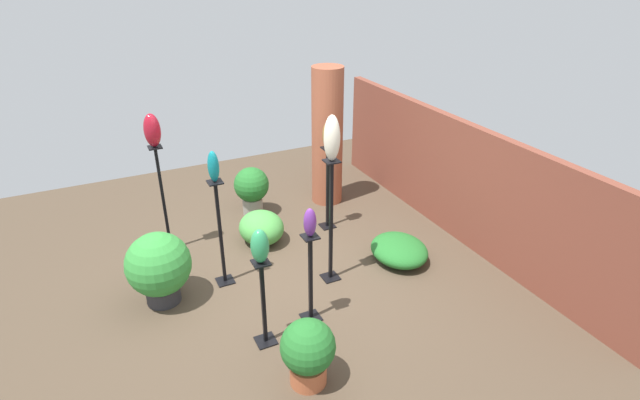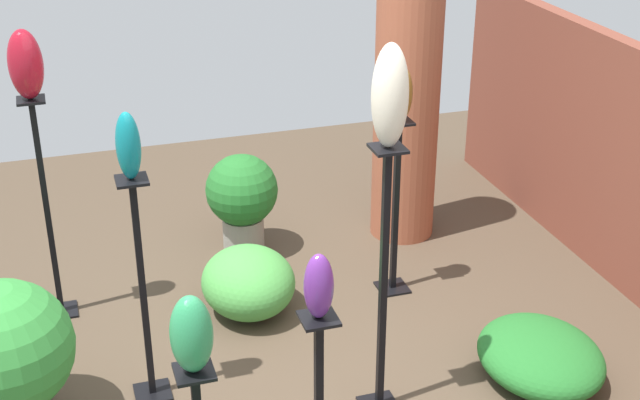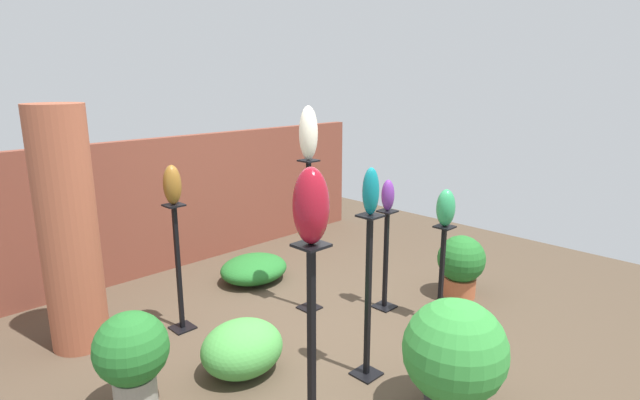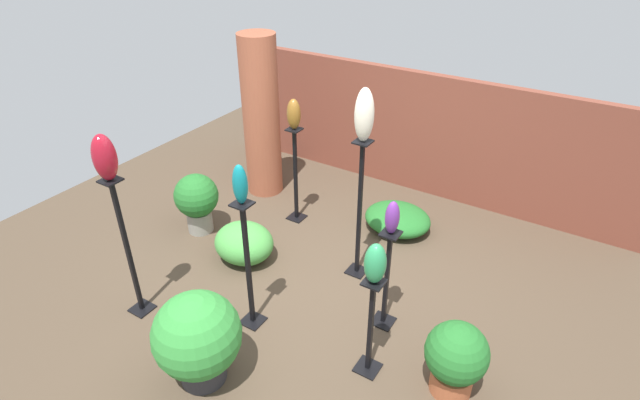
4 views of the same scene
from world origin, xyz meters
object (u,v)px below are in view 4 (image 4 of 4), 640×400
pedestal_teal (248,271)px  pedestal_violet (386,284)px  art_vase_jade (375,263)px  art_vase_violet (392,218)px  pedestal_bronze (296,179)px  brick_pillar (261,117)px  potted_plant_front_left (197,199)px  art_vase_ruby (105,157)px  pedestal_ruby (129,255)px  pedestal_ivory (359,216)px  potted_plant_front_right (197,337)px  potted_plant_mid_left (456,357)px  art_vase_teal (240,184)px  art_vase_bronze (294,114)px  pedestal_jade (370,332)px  art_vase_ivory (364,115)px

pedestal_teal → pedestal_violet: 1.24m
art_vase_jade → art_vase_violet: art_vase_violet is taller
pedestal_bronze → art_vase_violet: size_ratio=3.92×
brick_pillar → potted_plant_front_left: bearing=-92.9°
art_vase_jade → art_vase_ruby: 2.31m
pedestal_bronze → art_vase_ruby: (-0.37, -2.14, 1.10)m
pedestal_ruby → pedestal_ivory: bearing=47.0°
pedestal_bronze → potted_plant_front_right: 2.52m
potted_plant_mid_left → pedestal_ivory: bearing=145.9°
pedestal_ivory → pedestal_violet: size_ratio=1.49×
pedestal_bronze → art_vase_teal: art_vase_teal is taller
brick_pillar → art_vase_ruby: size_ratio=5.13×
brick_pillar → art_vase_bronze: (0.77, -0.38, 0.33)m
potted_plant_front_left → pedestal_teal: bearing=-30.3°
art_vase_violet → art_vase_teal: bearing=-148.4°
brick_pillar → art_vase_jade: size_ratio=6.05×
art_vase_ruby → potted_plant_front_left: 1.85m
pedestal_jade → art_vase_jade: 0.70m
pedestal_jade → art_vase_ruby: bearing=-166.6°
art_vase_jade → pedestal_teal: bearing=-176.1°
pedestal_violet → art_vase_teal: size_ratio=2.92×
art_vase_jade → potted_plant_mid_left: 1.03m
art_vase_teal → art_vase_bronze: size_ratio=1.00×
potted_plant_mid_left → pedestal_bronze: bearing=149.9°
potted_plant_mid_left → brick_pillar: bearing=150.8°
pedestal_bronze → art_vase_ivory: size_ratio=2.37×
pedestal_jade → art_vase_bronze: art_vase_bronze is taller
brick_pillar → art_vase_violet: size_ratio=6.82×
pedestal_violet → art_vase_ruby: art_vase_ruby is taller
pedestal_ivory → pedestal_teal: pedestal_ivory is taller
brick_pillar → pedestal_ruby: bearing=-80.9°
pedestal_ruby → potted_plant_front_right: (1.07, -0.28, -0.20)m
art_vase_bronze → art_vase_violet: (1.70, -1.05, -0.20)m
art_vase_violet → pedestal_ivory: bearing=137.2°
art_vase_ruby → potted_plant_front_left: (-0.46, 1.31, -1.22)m
pedestal_teal → pedestal_jade: bearing=3.9°
art_vase_ivory → art_vase_teal: (-0.48, -1.17, -0.29)m
pedestal_teal → brick_pillar: bearing=124.5°
pedestal_ruby → art_vase_bronze: art_vase_bronze is taller
art_vase_ruby → art_vase_bronze: bearing=80.3°
pedestal_teal → art_vase_jade: bearing=3.9°
pedestal_bronze → pedestal_violet: (1.70, -1.05, -0.08)m
pedestal_ruby → art_vase_teal: art_vase_teal is taller
art_vase_jade → art_vase_bronze: (-1.83, 1.61, 0.24)m
pedestal_violet → potted_plant_mid_left: bearing=-26.5°
potted_plant_front_left → potted_plant_mid_left: (3.32, -0.61, -0.06)m
pedestal_ivory → pedestal_ruby: size_ratio=1.06×
art_vase_violet → potted_plant_front_left: size_ratio=0.42×
pedestal_teal → potted_plant_front_left: pedestal_teal is taller
pedestal_ruby → potted_plant_mid_left: 2.95m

